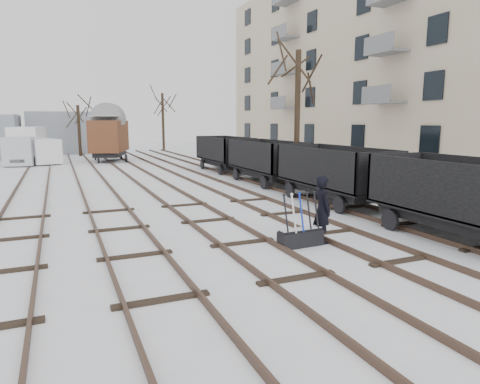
# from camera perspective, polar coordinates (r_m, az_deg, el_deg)

# --- Properties ---
(ground) EXTENTS (120.00, 120.00, 0.00)m
(ground) POSITION_cam_1_polar(r_m,az_deg,el_deg) (12.21, 0.33, -6.92)
(ground) COLOR white
(ground) RESTS_ON ground
(tracks) EXTENTS (13.90, 52.00, 0.16)m
(tracks) POSITION_cam_1_polar(r_m,az_deg,el_deg) (25.10, -12.17, 1.51)
(tracks) COLOR black
(tracks) RESTS_ON ground
(apartment_block) EXTENTS (10.12, 45.00, 16.10)m
(apartment_block) POSITION_cam_1_polar(r_m,az_deg,el_deg) (35.21, 22.50, 16.26)
(apartment_block) COLOR beige
(apartment_block) RESTS_ON ground
(shed_right) EXTENTS (7.00, 6.00, 4.50)m
(shed_right) POSITION_cam_1_polar(r_m,az_deg,el_deg) (50.77, -22.53, 7.37)
(shed_right) COLOR gray
(shed_right) RESTS_ON ground
(ground_frame) EXTENTS (1.32, 0.49, 1.49)m
(ground_frame) POSITION_cam_1_polar(r_m,az_deg,el_deg) (12.03, 8.08, -5.87)
(ground_frame) COLOR black
(ground_frame) RESTS_ON ground
(worker) EXTENTS (0.52, 0.74, 1.93)m
(worker) POSITION_cam_1_polar(r_m,az_deg,el_deg) (12.35, 10.89, -2.29)
(worker) COLOR black
(worker) RESTS_ON ground
(freight_wagon_a) EXTENTS (2.32, 5.79, 2.36)m
(freight_wagon_a) POSITION_cam_1_polar(r_m,az_deg,el_deg) (13.85, 27.92, -2.22)
(freight_wagon_a) COLOR black
(freight_wagon_a) RESTS_ON ground
(freight_wagon_b) EXTENTS (2.32, 5.79, 2.36)m
(freight_wagon_b) POSITION_cam_1_polar(r_m,az_deg,el_deg) (18.48, 12.42, 1.32)
(freight_wagon_b) COLOR black
(freight_wagon_b) RESTS_ON ground
(freight_wagon_c) EXTENTS (2.32, 5.79, 2.36)m
(freight_wagon_c) POSITION_cam_1_polar(r_m,az_deg,el_deg) (23.93, 3.51, 3.33)
(freight_wagon_c) COLOR black
(freight_wagon_c) RESTS_ON ground
(freight_wagon_d) EXTENTS (2.32, 5.79, 2.36)m
(freight_wagon_d) POSITION_cam_1_polar(r_m,az_deg,el_deg) (29.77, -2.02, 4.54)
(freight_wagon_d) COLOR black
(freight_wagon_d) RESTS_ON ground
(box_van_wagon) EXTENTS (4.13, 5.65, 3.87)m
(box_van_wagon) POSITION_cam_1_polar(r_m,az_deg,el_deg) (38.78, -17.05, 7.27)
(box_van_wagon) COLOR black
(box_van_wagon) RESTS_ON ground
(lorry) EXTENTS (2.83, 6.76, 2.97)m
(lorry) POSITION_cam_1_polar(r_m,az_deg,el_deg) (39.17, -26.63, 5.64)
(lorry) COLOR black
(lorry) RESTS_ON ground
(panel_van) EXTENTS (3.24, 4.97, 2.02)m
(panel_van) POSITION_cam_1_polar(r_m,az_deg,el_deg) (38.60, -25.02, 5.01)
(panel_van) COLOR white
(panel_van) RESTS_ON ground
(tree_near) EXTENTS (0.30, 0.30, 7.05)m
(tree_near) POSITION_cam_1_polar(r_m,az_deg,el_deg) (23.01, 7.63, 9.57)
(tree_near) COLOR black
(tree_near) RESTS_ON ground
(tree_far_left) EXTENTS (0.30, 0.30, 4.99)m
(tree_far_left) POSITION_cam_1_polar(r_m,az_deg,el_deg) (45.40, -20.65, 7.64)
(tree_far_left) COLOR black
(tree_far_left) RESTS_ON ground
(tree_far_right) EXTENTS (0.30, 0.30, 6.62)m
(tree_far_right) POSITION_cam_1_polar(r_m,az_deg,el_deg) (51.04, -10.22, 9.14)
(tree_far_right) COLOR black
(tree_far_right) RESTS_ON ground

